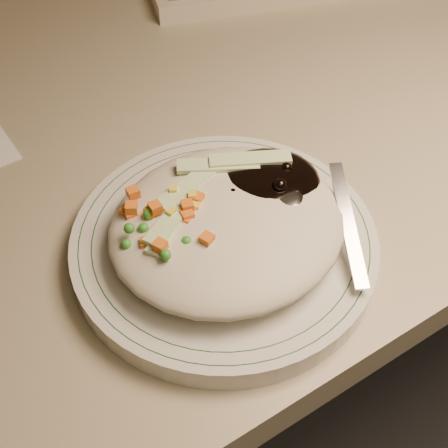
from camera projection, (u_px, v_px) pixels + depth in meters
desk at (207, 211)px, 0.83m from camera, size 1.40×0.70×0.74m
plate at (224, 245)px, 0.52m from camera, size 0.25×0.25×0.02m
plate_rim at (224, 237)px, 0.51m from camera, size 0.24×0.24×0.00m
meal at (229, 218)px, 0.50m from camera, size 0.21×0.19×0.05m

